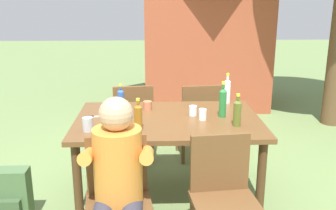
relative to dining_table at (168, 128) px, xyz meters
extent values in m
plane|color=#6B844C|center=(0.00, 0.00, -0.67)|extent=(24.00, 24.00, 0.00)
cube|color=brown|center=(0.00, 0.00, 0.06)|extent=(1.59, 1.07, 0.04)
cylinder|color=#4C311A|center=(-0.72, -0.45, -0.31)|extent=(0.07, 0.07, 0.71)
cylinder|color=#4C311A|center=(0.72, -0.45, -0.31)|extent=(0.07, 0.07, 0.71)
cylinder|color=#4C311A|center=(-0.72, 0.45, -0.31)|extent=(0.07, 0.07, 0.71)
cylinder|color=#4C311A|center=(0.72, 0.45, -0.31)|extent=(0.07, 0.07, 0.71)
cube|color=brown|center=(-0.36, -0.91, -0.24)|extent=(0.49, 0.49, 0.04)
cube|color=brown|center=(-0.38, -0.72, -0.01)|extent=(0.42, 0.09, 0.42)
cube|color=brown|center=(0.36, -0.91, -0.24)|extent=(0.48, 0.48, 0.04)
cube|color=brown|center=(0.34, -0.72, -0.01)|extent=(0.42, 0.08, 0.42)
cube|color=brown|center=(-0.36, 0.91, -0.24)|extent=(0.49, 0.49, 0.04)
cube|color=brown|center=(-0.34, 0.72, -0.01)|extent=(0.42, 0.09, 0.42)
cylinder|color=brown|center=(-0.19, 1.12, -0.47)|extent=(0.04, 0.04, 0.41)
cylinder|color=brown|center=(-0.57, 1.08, -0.47)|extent=(0.04, 0.04, 0.41)
cylinder|color=brown|center=(-0.15, 0.75, -0.47)|extent=(0.04, 0.04, 0.41)
cylinder|color=brown|center=(-0.53, 0.70, -0.47)|extent=(0.04, 0.04, 0.41)
cube|color=brown|center=(0.36, 0.91, -0.24)|extent=(0.49, 0.49, 0.04)
cube|color=brown|center=(0.38, 0.72, -0.01)|extent=(0.42, 0.09, 0.42)
cylinder|color=brown|center=(0.53, 1.12, -0.47)|extent=(0.04, 0.04, 0.41)
cylinder|color=brown|center=(0.15, 1.08, -0.47)|extent=(0.04, 0.04, 0.41)
cylinder|color=brown|center=(0.57, 0.75, -0.47)|extent=(0.04, 0.04, 0.41)
cylinder|color=brown|center=(0.19, 0.71, -0.47)|extent=(0.04, 0.04, 0.41)
cylinder|color=orange|center=(-0.36, -0.86, 0.04)|extent=(0.32, 0.32, 0.52)
sphere|color=tan|center=(-0.36, -0.86, 0.40)|extent=(0.22, 0.22, 0.22)
cylinder|color=orange|center=(-0.55, -0.86, 0.12)|extent=(0.09, 0.31, 0.16)
cylinder|color=orange|center=(-0.17, -0.86, 0.12)|extent=(0.09, 0.31, 0.16)
cylinder|color=#566623|center=(0.55, -0.22, 0.18)|extent=(0.06, 0.06, 0.20)
cone|color=#566623|center=(0.55, -0.22, 0.29)|extent=(0.06, 0.06, 0.03)
cylinder|color=#566623|center=(0.55, -0.22, 0.32)|extent=(0.03, 0.03, 0.03)
cylinder|color=yellow|center=(0.55, -0.22, 0.34)|extent=(0.03, 0.03, 0.02)
cylinder|color=#996019|center=(-0.24, -0.27, 0.18)|extent=(0.06, 0.06, 0.18)
cone|color=#996019|center=(-0.24, -0.27, 0.28)|extent=(0.06, 0.06, 0.03)
cylinder|color=#996019|center=(-0.24, -0.27, 0.31)|extent=(0.03, 0.03, 0.03)
cylinder|color=yellow|center=(-0.24, -0.27, 0.33)|extent=(0.03, 0.03, 0.02)
cylinder|color=#2D56A3|center=(-0.42, 0.26, 0.17)|extent=(0.06, 0.06, 0.18)
cone|color=#2D56A3|center=(-0.42, 0.26, 0.27)|extent=(0.06, 0.06, 0.02)
cylinder|color=#2D56A3|center=(-0.42, 0.26, 0.30)|extent=(0.03, 0.03, 0.02)
cylinder|color=yellow|center=(-0.42, 0.26, 0.32)|extent=(0.03, 0.03, 0.02)
cylinder|color=white|center=(0.60, 0.47, 0.19)|extent=(0.06, 0.06, 0.21)
cone|color=white|center=(0.60, 0.47, 0.31)|extent=(0.06, 0.06, 0.03)
cylinder|color=white|center=(0.60, 0.47, 0.34)|extent=(0.03, 0.03, 0.03)
cylinder|color=yellow|center=(0.60, 0.47, 0.37)|extent=(0.03, 0.03, 0.02)
cylinder|color=#287A38|center=(0.48, 0.03, 0.20)|extent=(0.06, 0.06, 0.23)
cone|color=#287A38|center=(0.48, 0.03, 0.33)|extent=(0.06, 0.06, 0.03)
cylinder|color=#287A38|center=(0.48, 0.03, 0.36)|extent=(0.03, 0.03, 0.03)
cylinder|color=yellow|center=(0.48, 0.03, 0.39)|extent=(0.03, 0.03, 0.03)
cylinder|color=#BC6B47|center=(-0.18, 0.26, 0.12)|extent=(0.08, 0.08, 0.08)
cylinder|color=#B2B7BC|center=(-0.64, -0.30, 0.14)|extent=(0.08, 0.08, 0.11)
cylinder|color=white|center=(0.29, -0.05, 0.13)|extent=(0.07, 0.07, 0.10)
cylinder|color=silver|center=(0.22, 0.08, 0.13)|extent=(0.07, 0.07, 0.09)
cube|color=silver|center=(-0.58, 0.07, 0.09)|extent=(0.18, 0.06, 0.01)
cube|color=black|center=(-0.69, 0.05, 0.09)|extent=(0.08, 0.04, 0.01)
cube|color=#47663D|center=(-1.28, -0.36, -0.44)|extent=(0.33, 0.15, 0.46)
cube|color=#9E472D|center=(0.71, 3.22, 0.30)|extent=(1.92, 1.52, 1.94)
camera|label=1|loc=(-0.12, -3.22, 1.14)|focal=41.89mm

